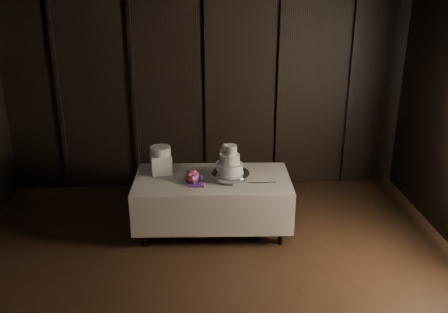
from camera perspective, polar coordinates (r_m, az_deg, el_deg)
room at (r=4.28m, az=-0.69°, el=-3.91°), size 6.08×7.08×3.08m
display_table at (r=6.53m, az=-1.32°, el=-5.22°), size 2.03×1.11×0.76m
cake_stand at (r=6.33m, az=0.76°, el=-2.24°), size 0.54×0.54×0.09m
wedding_cake at (r=6.24m, az=0.53°, el=-0.69°), size 0.35×0.31×0.37m
bouquet at (r=6.25m, az=-3.63°, el=-2.38°), size 0.34×0.43×0.19m
box_pedestal at (r=6.56m, az=-7.22°, el=-0.81°), size 0.31×0.31×0.25m
small_cake at (r=6.49m, az=-7.29°, el=0.65°), size 0.35×0.35×0.11m
cake_knife at (r=6.24m, az=3.85°, el=-3.02°), size 0.37×0.04×0.01m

